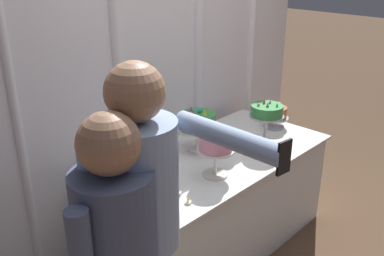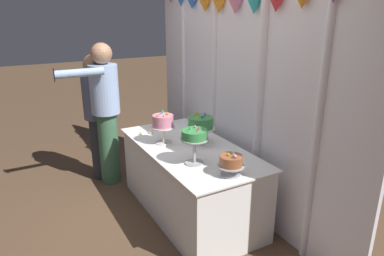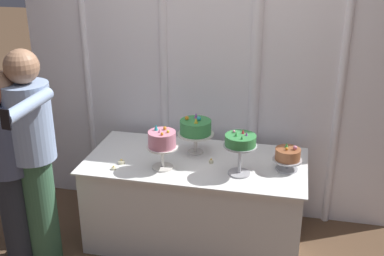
% 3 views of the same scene
% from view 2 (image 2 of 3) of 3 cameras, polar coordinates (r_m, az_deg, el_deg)
% --- Properties ---
extents(ground_plane, '(24.00, 24.00, 0.00)m').
position_cam_2_polar(ground_plane, '(3.70, -1.73, -13.83)').
color(ground_plane, brown).
extents(draped_curtain, '(3.24, 0.16, 2.42)m').
position_cam_2_polar(draped_curtain, '(3.52, 7.48, 7.07)').
color(draped_curtain, white).
rests_on(draped_curtain, ground_plane).
extents(cake_table, '(1.71, 0.84, 0.72)m').
position_cam_2_polar(cake_table, '(3.56, -0.35, -8.50)').
color(cake_table, white).
rests_on(cake_table, ground_plane).
extents(cake_display_leftmost, '(0.24, 0.24, 0.34)m').
position_cam_2_polar(cake_display_leftmost, '(3.44, -4.77, 0.88)').
color(cake_display_leftmost, silver).
rests_on(cake_display_leftmost, cake_table).
extents(cake_display_midleft, '(0.29, 0.29, 0.32)m').
position_cam_2_polar(cake_display_midleft, '(3.43, 1.42, 0.74)').
color(cake_display_midleft, silver).
rests_on(cake_display_midleft, cake_table).
extents(cake_display_midright, '(0.24, 0.24, 0.34)m').
position_cam_2_polar(cake_display_midright, '(2.96, 0.38, -1.51)').
color(cake_display_midright, '#B2B2B7').
rests_on(cake_display_midright, cake_table).
extents(cake_display_rightmost, '(0.22, 0.22, 0.21)m').
position_cam_2_polar(cake_display_rightmost, '(2.82, 6.41, -5.62)').
color(cake_display_rightmost, '#B2B2B7').
rests_on(cake_display_rightmost, cake_table).
extents(tealight_far_left, '(0.04, 0.04, 0.03)m').
position_cam_2_polar(tealight_far_left, '(3.78, -8.36, -0.94)').
color(tealight_far_left, beige).
rests_on(tealight_far_left, cake_table).
extents(tealight_near_left, '(0.05, 0.05, 0.04)m').
position_cam_2_polar(tealight_near_left, '(3.80, -6.72, -0.74)').
color(tealight_near_left, beige).
rests_on(tealight_near_left, cake_table).
extents(tealight_near_right, '(0.04, 0.04, 0.04)m').
position_cam_2_polar(tealight_near_right, '(3.30, 0.37, -3.68)').
color(tealight_near_right, beige).
rests_on(tealight_near_right, cake_table).
extents(guest_girl_blue_dress, '(0.48, 0.74, 1.66)m').
position_cam_2_polar(guest_girl_blue_dress, '(4.12, -14.03, 3.21)').
color(guest_girl_blue_dress, '#3D6B4C').
rests_on(guest_girl_blue_dress, ground_plane).
extents(guest_man_pink_jacket, '(0.47, 0.40, 1.52)m').
position_cam_2_polar(guest_man_pink_jacket, '(4.30, -15.20, 2.51)').
color(guest_man_pink_jacket, '#282D38').
rests_on(guest_man_pink_jacket, ground_plane).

